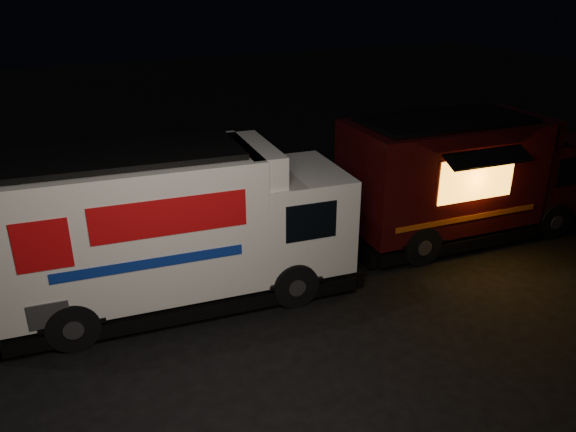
% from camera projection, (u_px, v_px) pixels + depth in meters
% --- Properties ---
extents(ground, '(80.00, 80.00, 0.00)m').
position_uv_depth(ground, '(293.00, 307.00, 11.92)').
color(ground, black).
rests_on(ground, ground).
extents(white_truck, '(7.74, 3.38, 3.40)m').
position_uv_depth(white_truck, '(180.00, 226.00, 11.65)').
color(white_truck, silver).
rests_on(white_truck, ground).
extents(red_truck, '(7.23, 3.18, 3.28)m').
position_uv_depth(red_truck, '(468.00, 175.00, 14.79)').
color(red_truck, black).
rests_on(red_truck, ground).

